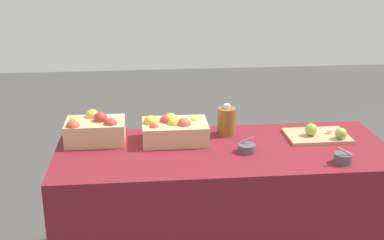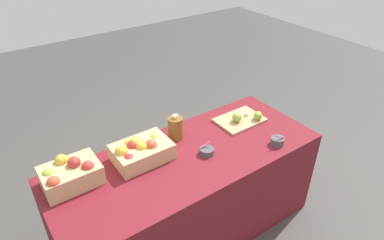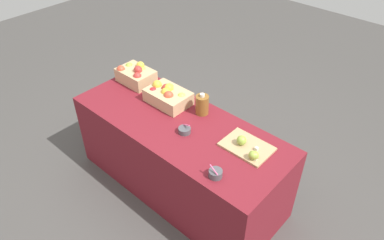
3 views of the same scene
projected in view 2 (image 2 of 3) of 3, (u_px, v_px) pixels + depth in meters
name	position (u px, v px, depth m)	size (l,w,h in m)	color
ground_plane	(188.00, 228.00, 2.71)	(10.00, 10.00, 0.00)	#474442
table	(188.00, 195.00, 2.51)	(1.90, 0.76, 0.74)	maroon
apple_crate_left	(70.00, 174.00, 2.04)	(0.34, 0.24, 0.18)	tan
apple_crate_middle	(141.00, 151.00, 2.24)	(0.38, 0.26, 0.16)	tan
cutting_board_front	(243.00, 119.00, 2.66)	(0.37, 0.26, 0.09)	tan
sample_bowl_near	(207.00, 151.00, 2.31)	(0.10, 0.10, 0.09)	#4C4C51
sample_bowl_mid	(277.00, 141.00, 2.40)	(0.10, 0.10, 0.10)	#4C4C51
cider_jug	(176.00, 128.00, 2.44)	(0.11, 0.11, 0.19)	brown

